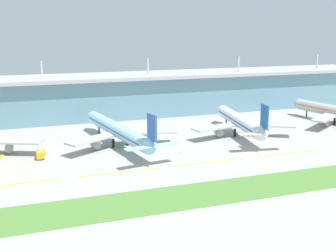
{
  "coord_description": "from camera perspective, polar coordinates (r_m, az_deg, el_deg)",
  "views": [
    {
      "loc": [
        -66.73,
        -132.37,
        48.1
      ],
      "look_at": [
        -7.88,
        35.06,
        7.0
      ],
      "focal_mm": 45.18,
      "sensor_mm": 36.0,
      "label": 1
    }
  ],
  "objects": [
    {
      "name": "ground_plane",
      "position": [
        155.85,
        7.05,
        -5.04
      ],
      "size": [
        600.0,
        600.0,
        0.0
      ],
      "primitive_type": "plane",
      "color": "#A8A59E"
    },
    {
      "name": "terminal_building",
      "position": [
        241.07,
        -3.08,
        4.36
      ],
      "size": [
        288.0,
        34.0,
        32.18
      ],
      "color": "#6693A8",
      "rests_on": "ground"
    },
    {
      "name": "airliner_near_middle",
      "position": [
        177.22,
        -6.66,
        -0.64
      ],
      "size": [
        48.1,
        70.56,
        18.9
      ],
      "color": "#9ED1EA",
      "rests_on": "ground"
    },
    {
      "name": "airliner_far_middle",
      "position": [
        195.59,
        9.79,
        0.55
      ],
      "size": [
        48.25,
        60.93,
        18.9
      ],
      "color": "white",
      "rests_on": "ground"
    },
    {
      "name": "taxiway_stripe_west",
      "position": [
        143.38,
        -20.07,
        -7.38
      ],
      "size": [
        28.0,
        0.7,
        0.04
      ],
      "primitive_type": "cube",
      "color": "yellow",
      "rests_on": "ground"
    },
    {
      "name": "taxiway_stripe_mid_west",
      "position": [
        146.37,
        -6.6,
        -6.23
      ],
      "size": [
        28.0,
        0.7,
        0.04
      ],
      "primitive_type": "cube",
      "color": "yellow",
      "rests_on": "ground"
    },
    {
      "name": "taxiway_stripe_centre",
      "position": [
        156.85,
        5.64,
        -4.88
      ],
      "size": [
        28.0,
        0.7,
        0.04
      ],
      "primitive_type": "cube",
      "color": "yellow",
      "rests_on": "ground"
    },
    {
      "name": "taxiway_stripe_mid_east",
      "position": [
        173.47,
        15.9,
        -3.57
      ],
      "size": [
        28.0,
        0.7,
        0.04
      ],
      "primitive_type": "cube",
      "color": "yellow",
      "rests_on": "ground"
    },
    {
      "name": "grass_verge",
      "position": [
        135.48,
        11.72,
        -8.02
      ],
      "size": [
        300.0,
        18.0,
        0.1
      ],
      "primitive_type": "cube",
      "color": "#518438",
      "rests_on": "ground"
    },
    {
      "name": "fuel_truck",
      "position": [
        167.84,
        -16.79,
        -3.38
      ],
      "size": [
        3.41,
        7.45,
        4.95
      ],
      "color": "gold",
      "rests_on": "ground"
    },
    {
      "name": "safety_cone_left_wingtip",
      "position": [
        156.6,
        0.42,
        -4.71
      ],
      "size": [
        0.56,
        0.56,
        0.7
      ],
      "primitive_type": "cone",
      "color": "orange",
      "rests_on": "ground"
    },
    {
      "name": "safety_cone_nose_front",
      "position": [
        162.96,
        -6.66,
        -4.09
      ],
      "size": [
        0.56,
        0.56,
        0.7
      ],
      "primitive_type": "cone",
      "color": "orange",
      "rests_on": "ground"
    },
    {
      "name": "safety_cone_right_wingtip",
      "position": [
        167.13,
        1.69,
        -3.57
      ],
      "size": [
        0.56,
        0.56,
        0.7
      ],
      "primitive_type": "cone",
      "color": "orange",
      "rests_on": "ground"
    }
  ]
}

